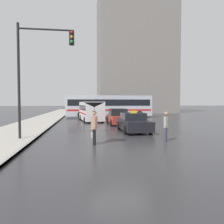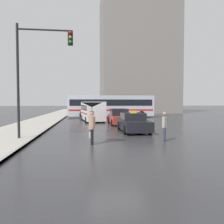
# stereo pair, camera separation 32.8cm
# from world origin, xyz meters

# --- Properties ---
(ground_plane) EXTENTS (300.00, 300.00, 0.00)m
(ground_plane) POSITION_xyz_m (0.00, 0.00, 0.00)
(ground_plane) COLOR #2D2D30
(taxi) EXTENTS (1.91, 4.32, 1.53)m
(taxi) POSITION_xyz_m (2.09, 5.97, 0.63)
(taxi) COLOR black
(taxi) RESTS_ON ground_plane
(sedan_red) EXTENTS (1.91, 4.60, 1.52)m
(sedan_red) POSITION_xyz_m (1.89, 11.54, 0.68)
(sedan_red) COLOR #A52D23
(sedan_red) RESTS_ON ground_plane
(ambulance_van) EXTENTS (2.71, 6.00, 2.22)m
(ambulance_van) POSITION_xyz_m (-0.61, 15.43, 1.24)
(ambulance_van) COLOR silver
(ambulance_van) RESTS_ON ground_plane
(city_bus) EXTENTS (12.16, 2.88, 3.14)m
(city_bus) POSITION_xyz_m (2.22, 21.48, 1.75)
(city_bus) COLOR #B2B7C1
(city_bus) RESTS_ON ground_plane
(pedestrian_with_umbrella) EXTENTS (1.07, 1.07, 2.13)m
(pedestrian_with_umbrella) POSITION_xyz_m (-1.08, 1.21, 1.71)
(pedestrian_with_umbrella) COLOR black
(pedestrian_with_umbrella) RESTS_ON ground_plane
(pedestrian_man) EXTENTS (0.36, 0.42, 1.62)m
(pedestrian_man) POSITION_xyz_m (2.87, 1.69, 0.93)
(pedestrian_man) COLOR #2D3347
(pedestrian_man) RESTS_ON ground_plane
(traffic_light) EXTENTS (3.10, 0.38, 6.49)m
(traffic_light) POSITION_xyz_m (-4.00, 3.03, 4.43)
(traffic_light) COLOR black
(traffic_light) RESTS_ON ground_plane
(building_tower_near) EXTENTS (15.86, 10.68, 24.93)m
(building_tower_near) POSITION_xyz_m (9.94, 36.92, 12.47)
(building_tower_near) COLOR gray
(building_tower_near) RESTS_ON ground_plane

